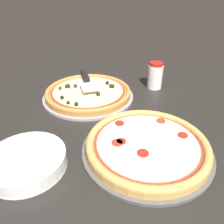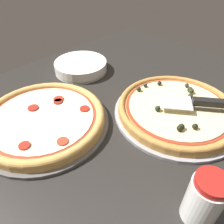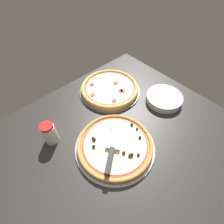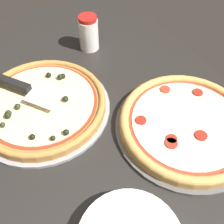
# 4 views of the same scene
# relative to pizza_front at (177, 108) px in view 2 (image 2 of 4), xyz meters

# --- Properties ---
(ground_plane) EXTENTS (1.21, 1.08, 0.04)m
(ground_plane) POSITION_rel_pizza_front_xyz_m (0.04, 0.02, -0.04)
(ground_plane) COLOR black
(pizza_pan_front) EXTENTS (0.39, 0.39, 0.01)m
(pizza_pan_front) POSITION_rel_pizza_front_xyz_m (-0.00, 0.00, -0.02)
(pizza_pan_front) COLOR #939399
(pizza_pan_front) RESTS_ON ground_plane
(pizza_front) EXTENTS (0.37, 0.37, 0.04)m
(pizza_front) POSITION_rel_pizza_front_xyz_m (0.00, 0.00, 0.00)
(pizza_front) COLOR #B77F3D
(pizza_front) RESTS_ON pizza_pan_front
(pizza_pan_back) EXTENTS (0.38, 0.38, 0.01)m
(pizza_pan_back) POSITION_rel_pizza_front_xyz_m (0.25, 0.32, -0.02)
(pizza_pan_back) COLOR #565451
(pizza_pan_back) RESTS_ON ground_plane
(pizza_back) EXTENTS (0.36, 0.36, 0.03)m
(pizza_back) POSITION_rel_pizza_front_xyz_m (0.25, 0.32, -0.00)
(pizza_back) COLOR tan
(pizza_back) RESTS_ON pizza_pan_back
(serving_spatula) EXTENTS (0.20, 0.17, 0.02)m
(serving_spatula) POSITION_rel_pizza_front_xyz_m (-0.06, -0.04, 0.03)
(serving_spatula) COLOR silver
(serving_spatula) RESTS_ON pizza_front
(plate_stack) EXTENTS (0.21, 0.21, 0.04)m
(plate_stack) POSITION_rel_pizza_front_xyz_m (0.43, 0.03, -0.00)
(plate_stack) COLOR white
(plate_stack) RESTS_ON ground_plane
(parmesan_shaker) EXTENTS (0.07, 0.07, 0.12)m
(parmesan_shaker) POSITION_rel_pizza_front_xyz_m (-0.20, 0.25, 0.04)
(parmesan_shaker) COLOR white
(parmesan_shaker) RESTS_ON ground_plane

